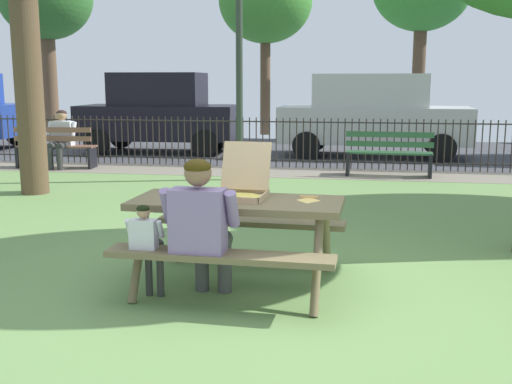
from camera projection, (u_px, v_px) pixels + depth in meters
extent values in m
cube|color=#6A904E|center=(298.00, 240.00, 7.00)|extent=(28.00, 11.59, 0.02)
cube|color=gray|center=(325.00, 174.00, 11.95)|extent=(28.00, 1.40, 0.01)
cube|color=#424247|center=(334.00, 152.00, 15.75)|extent=(28.00, 6.44, 0.01)
cube|color=brown|center=(237.00, 203.00, 5.27)|extent=(1.82, 0.82, 0.06)
cube|color=brown|center=(219.00, 256.00, 4.74)|extent=(1.81, 0.34, 0.05)
cube|color=brown|center=(251.00, 222.00, 5.90)|extent=(1.81, 0.34, 0.05)
cylinder|color=brown|center=(139.00, 255.00, 5.08)|extent=(0.08, 0.44, 0.74)
cylinder|color=brown|center=(172.00, 231.00, 5.88)|extent=(0.08, 0.44, 0.74)
cylinder|color=brown|center=(317.00, 265.00, 4.79)|extent=(0.08, 0.44, 0.74)
cylinder|color=brown|center=(326.00, 239.00, 5.59)|extent=(0.08, 0.44, 0.74)
cube|color=tan|center=(240.00, 198.00, 5.29)|extent=(0.46, 0.46, 0.01)
cube|color=silver|center=(240.00, 197.00, 5.29)|extent=(0.42, 0.42, 0.00)
cube|color=tan|center=(233.00, 200.00, 5.08)|extent=(0.44, 0.04, 0.04)
cube|color=tan|center=(246.00, 191.00, 5.49)|extent=(0.44, 0.04, 0.04)
cube|color=tan|center=(216.00, 194.00, 5.33)|extent=(0.04, 0.44, 0.04)
cube|color=tan|center=(264.00, 196.00, 5.24)|extent=(0.04, 0.44, 0.04)
cube|color=tan|center=(246.00, 165.00, 5.46)|extent=(0.44, 0.18, 0.41)
cylinder|color=tan|center=(240.00, 197.00, 5.29)|extent=(0.37, 0.37, 0.01)
cylinder|color=#ECD558|center=(240.00, 196.00, 5.29)|extent=(0.34, 0.34, 0.00)
pyramid|color=#F9CF6A|center=(308.00, 200.00, 5.23)|extent=(0.15, 0.21, 0.01)
cube|color=tan|center=(309.00, 197.00, 5.33)|extent=(0.17, 0.03, 0.02)
cylinder|color=#474747|center=(202.00, 266.00, 5.24)|extent=(0.12, 0.12, 0.44)
cylinder|color=#474747|center=(194.00, 243.00, 4.99)|extent=(0.16, 0.42, 0.15)
cylinder|color=#474747|center=(225.00, 267.00, 5.20)|extent=(0.12, 0.12, 0.44)
cylinder|color=#474747|center=(218.00, 245.00, 4.95)|extent=(0.16, 0.42, 0.15)
cube|color=#8C72A5|center=(198.00, 222.00, 4.73)|extent=(0.43, 0.23, 0.52)
cylinder|color=#8C72A5|center=(168.00, 206.00, 4.81)|extent=(0.10, 0.21, 0.31)
cylinder|color=#8C72A5|center=(232.00, 209.00, 4.71)|extent=(0.10, 0.21, 0.31)
sphere|color=#8C6647|center=(198.00, 173.00, 4.68)|extent=(0.21, 0.21, 0.21)
ellipsoid|color=#3D2F0A|center=(197.00, 167.00, 4.66)|extent=(0.21, 0.20, 0.12)
cylinder|color=#363636|center=(149.00, 270.00, 5.11)|extent=(0.06, 0.06, 0.44)
cylinder|color=#363636|center=(143.00, 246.00, 4.97)|extent=(0.08, 0.21, 0.08)
cylinder|color=#363636|center=(160.00, 271.00, 5.10)|extent=(0.06, 0.06, 0.44)
cylinder|color=#363636|center=(155.00, 247.00, 4.95)|extent=(0.08, 0.21, 0.08)
cube|color=silver|center=(144.00, 236.00, 4.84)|extent=(0.21, 0.12, 0.26)
cylinder|color=silver|center=(129.00, 228.00, 4.88)|extent=(0.05, 0.11, 0.16)
cylinder|color=silver|center=(160.00, 229.00, 4.83)|extent=(0.05, 0.11, 0.16)
sphere|color=tan|center=(143.00, 212.00, 4.82)|extent=(0.11, 0.11, 0.11)
ellipsoid|color=black|center=(143.00, 209.00, 4.81)|extent=(0.11, 0.10, 0.06)
cylinder|color=#2D2823|center=(328.00, 122.00, 12.46)|extent=(21.61, 0.03, 0.03)
cylinder|color=#2D2823|center=(327.00, 161.00, 12.60)|extent=(21.61, 0.03, 0.03)
cylinder|color=#2D2823|center=(3.00, 138.00, 13.73)|extent=(0.02, 0.02, 1.03)
cylinder|color=#2D2823|center=(9.00, 138.00, 13.71)|extent=(0.02, 0.02, 1.03)
cylinder|color=#2D2823|center=(15.00, 138.00, 13.69)|extent=(0.02, 0.02, 1.03)
cylinder|color=#2D2823|center=(20.00, 138.00, 13.66)|extent=(0.02, 0.02, 1.03)
cylinder|color=#2D2823|center=(26.00, 139.00, 13.64)|extent=(0.02, 0.02, 1.03)
cylinder|color=#2D2823|center=(32.00, 139.00, 13.62)|extent=(0.02, 0.02, 1.03)
cylinder|color=#2D2823|center=(38.00, 139.00, 13.59)|extent=(0.02, 0.02, 1.03)
cylinder|color=#2D2823|center=(44.00, 139.00, 13.57)|extent=(0.02, 0.02, 1.03)
cylinder|color=#2D2823|center=(50.00, 139.00, 13.55)|extent=(0.02, 0.02, 1.03)
cylinder|color=#2D2823|center=(56.00, 139.00, 13.52)|extent=(0.02, 0.02, 1.03)
cylinder|color=#2D2823|center=(61.00, 139.00, 13.50)|extent=(0.02, 0.02, 1.03)
cylinder|color=#2D2823|center=(67.00, 139.00, 13.48)|extent=(0.02, 0.02, 1.03)
cylinder|color=#2D2823|center=(73.00, 139.00, 13.45)|extent=(0.02, 0.02, 1.03)
cylinder|color=#2D2823|center=(79.00, 139.00, 13.43)|extent=(0.02, 0.02, 1.03)
cylinder|color=#2D2823|center=(85.00, 140.00, 13.41)|extent=(0.02, 0.02, 1.03)
cylinder|color=#2D2823|center=(91.00, 140.00, 13.38)|extent=(0.02, 0.02, 1.03)
cylinder|color=#2D2823|center=(98.00, 140.00, 13.36)|extent=(0.02, 0.02, 1.03)
cylinder|color=#2D2823|center=(104.00, 140.00, 13.34)|extent=(0.02, 0.02, 1.03)
cylinder|color=#2D2823|center=(110.00, 140.00, 13.31)|extent=(0.02, 0.02, 1.03)
cylinder|color=#2D2823|center=(116.00, 140.00, 13.29)|extent=(0.02, 0.02, 1.03)
cylinder|color=#2D2823|center=(122.00, 140.00, 13.27)|extent=(0.02, 0.02, 1.03)
cylinder|color=#2D2823|center=(128.00, 140.00, 13.25)|extent=(0.02, 0.02, 1.03)
cylinder|color=#2D2823|center=(134.00, 140.00, 13.22)|extent=(0.02, 0.02, 1.03)
cylinder|color=#2D2823|center=(141.00, 140.00, 13.20)|extent=(0.02, 0.02, 1.03)
cylinder|color=#2D2823|center=(147.00, 141.00, 13.18)|extent=(0.02, 0.02, 1.03)
cylinder|color=#2D2823|center=(153.00, 141.00, 13.15)|extent=(0.02, 0.02, 1.03)
cylinder|color=#2D2823|center=(159.00, 141.00, 13.13)|extent=(0.02, 0.02, 1.03)
cylinder|color=#2D2823|center=(166.00, 141.00, 13.11)|extent=(0.02, 0.02, 1.03)
cylinder|color=#2D2823|center=(172.00, 141.00, 13.08)|extent=(0.02, 0.02, 1.03)
cylinder|color=#2D2823|center=(178.00, 141.00, 13.06)|extent=(0.02, 0.02, 1.03)
cylinder|color=#2D2823|center=(185.00, 141.00, 13.04)|extent=(0.02, 0.02, 1.03)
cylinder|color=#2D2823|center=(191.00, 141.00, 13.01)|extent=(0.02, 0.02, 1.03)
cylinder|color=#2D2823|center=(197.00, 141.00, 12.99)|extent=(0.02, 0.02, 1.03)
cylinder|color=#2D2823|center=(204.00, 142.00, 12.97)|extent=(0.02, 0.02, 1.03)
cylinder|color=#2D2823|center=(210.00, 142.00, 12.94)|extent=(0.02, 0.02, 1.03)
cylinder|color=#2D2823|center=(217.00, 142.00, 12.92)|extent=(0.02, 0.02, 1.03)
cylinder|color=#2D2823|center=(223.00, 142.00, 12.90)|extent=(0.02, 0.02, 1.03)
cylinder|color=#2D2823|center=(230.00, 142.00, 12.87)|extent=(0.02, 0.02, 1.03)
cylinder|color=#2D2823|center=(236.00, 142.00, 12.85)|extent=(0.02, 0.02, 1.03)
cylinder|color=#2D2823|center=(243.00, 142.00, 12.83)|extent=(0.02, 0.02, 1.03)
cylinder|color=#2D2823|center=(250.00, 142.00, 12.80)|extent=(0.02, 0.02, 1.03)
cylinder|color=#2D2823|center=(256.00, 142.00, 12.78)|extent=(0.02, 0.02, 1.03)
cylinder|color=#2D2823|center=(263.00, 143.00, 12.76)|extent=(0.02, 0.02, 1.03)
cylinder|color=#2D2823|center=(270.00, 143.00, 12.73)|extent=(0.02, 0.02, 1.03)
cylinder|color=#2D2823|center=(276.00, 143.00, 12.71)|extent=(0.02, 0.02, 1.03)
cylinder|color=#2D2823|center=(283.00, 143.00, 12.69)|extent=(0.02, 0.02, 1.03)
cylinder|color=#2D2823|center=(290.00, 143.00, 12.66)|extent=(0.02, 0.02, 1.03)
cylinder|color=#2D2823|center=(296.00, 143.00, 12.64)|extent=(0.02, 0.02, 1.03)
cylinder|color=#2D2823|center=(303.00, 143.00, 12.62)|extent=(0.02, 0.02, 1.03)
cylinder|color=#2D2823|center=(310.00, 143.00, 12.59)|extent=(0.02, 0.02, 1.03)
cylinder|color=#2D2823|center=(317.00, 143.00, 12.57)|extent=(0.02, 0.02, 1.03)
cylinder|color=#2D2823|center=(324.00, 144.00, 12.55)|extent=(0.02, 0.02, 1.03)
cylinder|color=#2D2823|center=(331.00, 144.00, 12.52)|extent=(0.02, 0.02, 1.03)
cylinder|color=#2D2823|center=(338.00, 144.00, 12.50)|extent=(0.02, 0.02, 1.03)
cylinder|color=#2D2823|center=(345.00, 144.00, 12.48)|extent=(0.02, 0.02, 1.03)
cylinder|color=#2D2823|center=(352.00, 144.00, 12.45)|extent=(0.02, 0.02, 1.03)
cylinder|color=#2D2823|center=(359.00, 144.00, 12.43)|extent=(0.02, 0.02, 1.03)
cylinder|color=#2D2823|center=(366.00, 144.00, 12.41)|extent=(0.02, 0.02, 1.03)
cylinder|color=#2D2823|center=(373.00, 144.00, 12.38)|extent=(0.02, 0.02, 1.03)
cylinder|color=#2D2823|center=(380.00, 144.00, 12.36)|extent=(0.02, 0.02, 1.03)
cylinder|color=#2D2823|center=(387.00, 145.00, 12.34)|extent=(0.02, 0.02, 1.03)
cylinder|color=#2D2823|center=(394.00, 145.00, 12.31)|extent=(0.02, 0.02, 1.03)
cylinder|color=#2D2823|center=(401.00, 145.00, 12.29)|extent=(0.02, 0.02, 1.03)
cylinder|color=#2D2823|center=(408.00, 145.00, 12.27)|extent=(0.02, 0.02, 1.03)
cylinder|color=#2D2823|center=(416.00, 145.00, 12.24)|extent=(0.02, 0.02, 1.03)
cylinder|color=#2D2823|center=(423.00, 145.00, 12.22)|extent=(0.02, 0.02, 1.03)
cylinder|color=#2D2823|center=(430.00, 145.00, 12.20)|extent=(0.02, 0.02, 1.03)
cylinder|color=#2D2823|center=(437.00, 145.00, 12.17)|extent=(0.02, 0.02, 1.03)
cylinder|color=#2D2823|center=(445.00, 146.00, 12.15)|extent=(0.02, 0.02, 1.03)
cylinder|color=#2D2823|center=(452.00, 146.00, 12.13)|extent=(0.02, 0.02, 1.03)
cylinder|color=#2D2823|center=(459.00, 146.00, 12.10)|extent=(0.02, 0.02, 1.03)
cylinder|color=#2D2823|center=(467.00, 146.00, 12.08)|extent=(0.02, 0.02, 1.03)
cylinder|color=#2D2823|center=(474.00, 146.00, 12.06)|extent=(0.02, 0.02, 1.03)
cylinder|color=#2D2823|center=(482.00, 146.00, 12.03)|extent=(0.02, 0.02, 1.03)
cylinder|color=#2D2823|center=(489.00, 146.00, 12.01)|extent=(0.02, 0.02, 1.03)
cylinder|color=#2D2823|center=(497.00, 146.00, 11.99)|extent=(0.02, 0.02, 1.03)
cylinder|color=#2D2823|center=(504.00, 147.00, 11.96)|extent=(0.02, 0.02, 1.03)
cylinder|color=#2D2823|center=(512.00, 147.00, 11.94)|extent=(0.02, 0.02, 1.03)
cube|color=brown|center=(59.00, 146.00, 12.86)|extent=(1.60, 0.25, 0.04)
cube|color=brown|center=(57.00, 146.00, 12.72)|extent=(1.60, 0.25, 0.04)
cube|color=brown|center=(54.00, 147.00, 12.58)|extent=(1.60, 0.25, 0.04)
cube|color=brown|center=(52.00, 139.00, 12.49)|extent=(1.60, 0.21, 0.11)
cube|color=brown|center=(52.00, 130.00, 12.46)|extent=(1.60, 0.21, 0.11)
cube|color=black|center=(92.00, 158.00, 12.65)|extent=(0.09, 0.44, 0.44)
cube|color=black|center=(21.00, 157.00, 12.77)|extent=(0.09, 0.44, 0.44)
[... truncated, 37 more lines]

